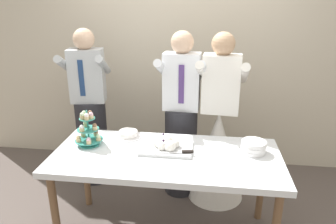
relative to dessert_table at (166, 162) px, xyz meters
name	(u,v)px	position (x,y,z in m)	size (l,w,h in m)	color
rear_wall	(183,42)	(0.00, 1.43, 0.75)	(5.20, 0.10, 2.90)	beige
dessert_table	(166,162)	(0.00, 0.00, 0.00)	(1.80, 0.80, 0.78)	silver
cupcake_stand	(88,131)	(-0.66, 0.09, 0.20)	(0.23, 0.23, 0.31)	teal
main_cake_tray	(167,145)	(-0.01, 0.08, 0.11)	(0.43, 0.31, 0.12)	silver
plate_stack	(253,147)	(0.68, 0.12, 0.12)	(0.20, 0.20, 0.10)	white
round_cake	(128,134)	(-0.38, 0.28, 0.10)	(0.24, 0.24, 0.06)	white
person_groom	(181,125)	(0.06, 0.68, 0.05)	(0.48, 0.51, 1.66)	#232328
person_bride	(218,144)	(0.42, 0.64, -0.12)	(0.56, 0.56, 1.66)	white
person_guest	(91,117)	(-0.91, 0.78, 0.05)	(0.53, 0.55, 1.66)	#232328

